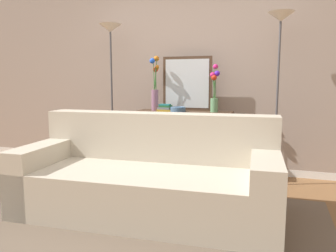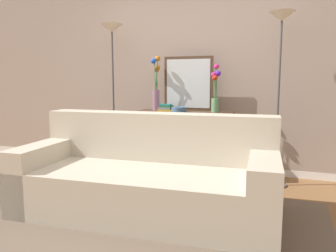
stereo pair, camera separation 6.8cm
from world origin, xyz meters
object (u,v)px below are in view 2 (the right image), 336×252
at_px(book_row_under_console, 161,169).
at_px(book_stack, 166,108).
at_px(couch, 148,179).
at_px(floor_lamp_right, 280,51).
at_px(console_table, 185,132).
at_px(vase_short_flowers, 215,91).
at_px(vase_tall_flowers, 156,87).
at_px(fruit_bowl, 179,109).
at_px(floor_lamp_left, 112,57).
at_px(wall_mirror, 188,84).

bearing_deg(book_row_under_console, book_stack, -39.01).
height_order(couch, floor_lamp_right, floor_lamp_right).
xyz_separation_m(couch, console_table, (-0.02, 1.22, 0.25)).
bearing_deg(vase_short_flowers, floor_lamp_right, -3.65).
xyz_separation_m(vase_tall_flowers, fruit_bowl, (0.33, -0.10, -0.27)).
bearing_deg(floor_lamp_left, wall_mirror, 10.87).
height_order(console_table, wall_mirror, wall_mirror).
bearing_deg(floor_lamp_right, fruit_bowl, -177.19).
bearing_deg(floor_lamp_right, vase_tall_flowers, 178.09).
xyz_separation_m(couch, vase_short_flowers, (0.36, 1.22, 0.76)).
xyz_separation_m(vase_short_flowers, fruit_bowl, (-0.42, -0.10, -0.22)).
relative_size(floor_lamp_right, book_row_under_console, 5.57).
relative_size(console_table, vase_tall_flowers, 1.74).
height_order(vase_short_flowers, book_stack, vase_short_flowers).
bearing_deg(wall_mirror, vase_short_flowers, -20.38).
bearing_deg(floor_lamp_right, couch, -132.45).
height_order(couch, vase_tall_flowers, vase_tall_flowers).
bearing_deg(fruit_bowl, console_table, 66.87).
bearing_deg(console_table, vase_short_flowers, -0.05).
bearing_deg(fruit_bowl, book_row_under_console, 159.13).
xyz_separation_m(wall_mirror, book_stack, (-0.22, -0.21, -0.30)).
bearing_deg(vase_tall_flowers, fruit_bowl, -17.40).
height_order(floor_lamp_left, fruit_bowl, floor_lamp_left).
bearing_deg(console_table, floor_lamp_right, -2.40).
height_order(couch, floor_lamp_left, floor_lamp_left).
bearing_deg(book_row_under_console, couch, -74.97).
xyz_separation_m(couch, vase_tall_flowers, (-0.40, 1.22, 0.81)).
bearing_deg(floor_lamp_left, vase_short_flowers, 1.94).
height_order(floor_lamp_right, fruit_bowl, floor_lamp_right).
xyz_separation_m(floor_lamp_right, wall_mirror, (-1.09, 0.19, -0.36)).
relative_size(couch, book_row_under_console, 6.71).
relative_size(vase_short_flowers, book_row_under_console, 1.65).
height_order(floor_lamp_left, wall_mirror, floor_lamp_left).
distance_m(floor_lamp_right, vase_short_flowers, 0.84).
distance_m(wall_mirror, book_row_under_console, 1.15).
height_order(couch, wall_mirror, wall_mirror).
relative_size(vase_short_flowers, fruit_bowl, 3.08).
xyz_separation_m(couch, floor_lamp_left, (-0.98, 1.17, 1.19)).
relative_size(floor_lamp_right, wall_mirror, 2.85).
bearing_deg(fruit_bowl, vase_tall_flowers, 162.60).
distance_m(vase_tall_flowers, fruit_bowl, 0.44).
relative_size(vase_tall_flowers, vase_short_flowers, 1.20).
bearing_deg(book_stack, couch, -78.38).
xyz_separation_m(couch, fruit_bowl, (-0.06, 1.12, 0.54)).
xyz_separation_m(floor_lamp_left, vase_short_flowers, (1.34, 0.05, -0.43)).
relative_size(console_table, book_stack, 6.55).
height_order(couch, fruit_bowl, couch).
distance_m(floor_lamp_right, vase_tall_flowers, 1.52).
relative_size(fruit_bowl, book_stack, 1.02).
bearing_deg(book_row_under_console, vase_tall_flowers, 177.24).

